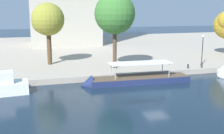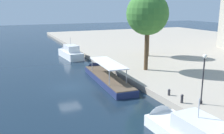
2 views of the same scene
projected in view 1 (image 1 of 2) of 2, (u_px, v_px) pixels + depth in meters
The scene contains 8 objects.
ground_plane at pixel (156, 94), 31.18m from camera, with size 220.00×220.00×0.00m, color #142333.
dock_promenade at pixel (90, 49), 63.73m from camera, with size 120.00×55.00×0.72m, color #A39989.
tour_boat_1 at pixel (132, 81), 35.59m from camera, with size 13.85×3.18×3.67m.
mooring_bollard_0 at pixel (188, 66), 40.94m from camera, with size 0.27×0.27×0.66m.
mooring_bollard_2 at pixel (202, 65), 41.40m from camera, with size 0.27×0.27×0.83m.
lamp_post at pixel (202, 48), 42.55m from camera, with size 0.37×0.37×4.62m.
tree_1 at pixel (47, 20), 42.68m from camera, with size 4.91×4.91×9.32m.
tree_2 at pixel (114, 13), 39.82m from camera, with size 5.73×5.73×10.59m.
Camera 1 is at (-13.10, -27.36, 9.16)m, focal length 45.74 mm.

